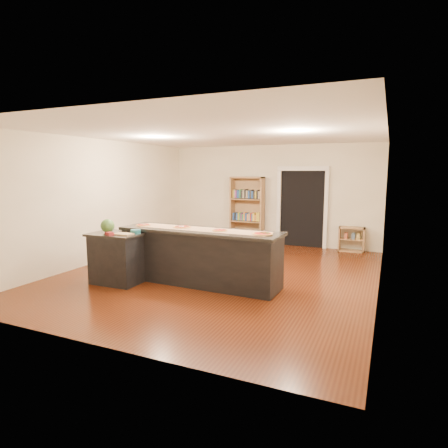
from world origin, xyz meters
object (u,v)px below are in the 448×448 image
at_px(low_shelf, 351,239).
at_px(waste_bin, 256,238).
at_px(kitchen_island, 200,256).
at_px(side_counter, 117,258).
at_px(bookshelf, 247,210).
at_px(watermelon, 108,226).

height_order(low_shelf, waste_bin, low_shelf).
height_order(kitchen_island, low_shelf, kitchen_island).
height_order(kitchen_island, side_counter, kitchen_island).
xyz_separation_m(kitchen_island, waste_bin, (-0.24, 3.90, -0.32)).
height_order(side_counter, bookshelf, bookshelf).
xyz_separation_m(side_counter, bookshelf, (0.85, 4.63, 0.48)).
distance_m(bookshelf, watermelon, 4.75).
relative_size(kitchen_island, low_shelf, 4.79).
distance_m(side_counter, low_shelf, 5.98).
bearing_deg(bookshelf, waste_bin, -20.76).
distance_m(kitchen_island, side_counter, 1.55).
bearing_deg(low_shelf, waste_bin, -176.42).
distance_m(side_counter, waste_bin, 4.66).
bearing_deg(bookshelf, watermelon, -102.64).
bearing_deg(side_counter, waste_bin, 74.04).
xyz_separation_m(side_counter, waste_bin, (1.19, 4.50, -0.29)).
height_order(low_shelf, watermelon, watermelon).
xyz_separation_m(kitchen_island, low_shelf, (2.31, 4.06, -0.19)).
bearing_deg(watermelon, kitchen_island, 20.66).
bearing_deg(low_shelf, watermelon, -130.06).
xyz_separation_m(bookshelf, low_shelf, (2.89, 0.03, -0.64)).
xyz_separation_m(bookshelf, waste_bin, (0.33, -0.13, -0.77)).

